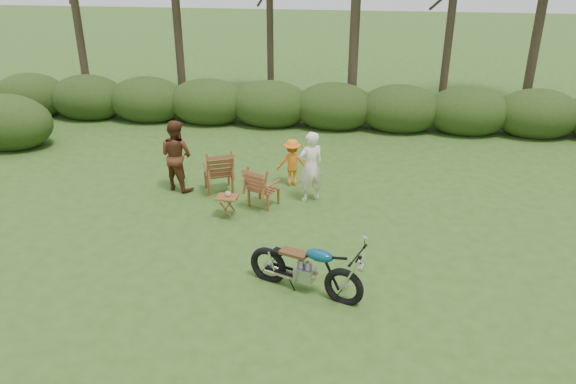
# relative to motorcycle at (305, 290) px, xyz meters

# --- Properties ---
(ground) EXTENTS (80.00, 80.00, 0.00)m
(ground) POSITION_rel_motorcycle_xyz_m (-0.05, 0.02, 0.00)
(ground) COLOR #2E4C19
(ground) RESTS_ON ground
(motorcycle) EXTENTS (2.10, 1.38, 1.12)m
(motorcycle) POSITION_rel_motorcycle_xyz_m (0.00, 0.00, 0.00)
(motorcycle) COLOR #0A668D
(motorcycle) RESTS_ON ground
(lawn_chair_right) EXTENTS (0.84, 0.84, 0.92)m
(lawn_chair_right) POSITION_rel_motorcycle_xyz_m (-1.24, 3.16, 0.00)
(lawn_chair_right) COLOR brown
(lawn_chair_right) RESTS_ON ground
(lawn_chair_left) EXTENTS (0.92, 0.92, 1.01)m
(lawn_chair_left) POSITION_rel_motorcycle_xyz_m (-2.41, 3.80, 0.00)
(lawn_chair_left) COLOR #5F3117
(lawn_chair_left) RESTS_ON ground
(side_table) EXTENTS (0.47, 0.40, 0.46)m
(side_table) POSITION_rel_motorcycle_xyz_m (-1.90, 2.50, 0.23)
(side_table) COLOR brown
(side_table) RESTS_ON ground
(cup) EXTENTS (0.16, 0.16, 0.09)m
(cup) POSITION_rel_motorcycle_xyz_m (-1.88, 2.54, 0.51)
(cup) COLOR beige
(cup) RESTS_ON side_table
(adult_a) EXTENTS (0.70, 0.63, 1.61)m
(adult_a) POSITION_rel_motorcycle_xyz_m (-0.25, 3.56, 0.00)
(adult_a) COLOR #F3E5C8
(adult_a) RESTS_ON ground
(adult_b) EXTENTS (0.99, 0.90, 1.67)m
(adult_b) POSITION_rel_motorcycle_xyz_m (-3.38, 3.78, 0.00)
(adult_b) COLOR #522A17
(adult_b) RESTS_ON ground
(child) EXTENTS (0.80, 0.55, 1.14)m
(child) POSITION_rel_motorcycle_xyz_m (-0.76, 4.36, 0.00)
(child) COLOR orange
(child) RESTS_ON ground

